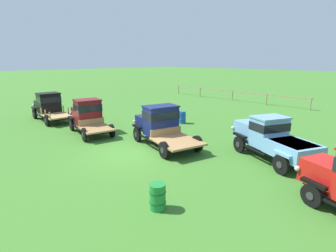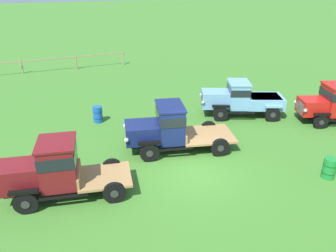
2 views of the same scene
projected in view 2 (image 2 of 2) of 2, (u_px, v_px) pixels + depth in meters
The scene contains 8 objects.
ground_plane at pixel (193, 171), 14.07m from camera, with size 240.00×240.00×0.00m, color #3D7528.
paddock_fence at pixel (23, 64), 28.08m from camera, with size 17.93×0.62×1.22m.
vintage_truck_second_in_line at pixel (53, 168), 12.01m from camera, with size 5.04×2.69×2.27m.
vintage_truck_midrow_center at pixel (167, 127), 15.43m from camera, with size 5.54×3.30×2.27m.
vintage_truck_far_side at pixel (241, 98), 19.40m from camera, with size 5.04×3.50×2.11m.
vintage_truck_back_of_row at pixel (332, 103), 18.50m from camera, with size 4.93×3.31×2.22m.
oil_drum_beside_row at pixel (329, 168), 13.45m from camera, with size 0.56×0.56×0.90m.
oil_drum_near_fence at pixel (98, 114), 18.73m from camera, with size 0.55×0.55×0.94m.
Camera 2 is at (-5.81, -10.59, 7.55)m, focal length 35.00 mm.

